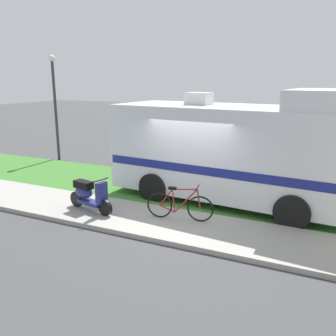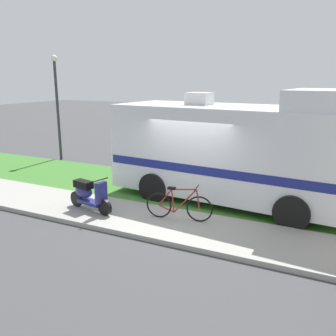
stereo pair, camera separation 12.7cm
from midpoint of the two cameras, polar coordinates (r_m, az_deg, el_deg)
ground_plane at (r=10.26m, az=2.46°, el=-6.74°), size 80.00×80.00×0.00m
sidewalk at (r=9.22m, az=-0.47°, el=-8.78°), size 24.00×2.00×0.12m
grass_strip at (r=11.57m, az=5.37°, el=-4.16°), size 24.00×3.40×0.08m
motorhome_rv at (r=10.72m, az=9.90°, el=2.83°), size 7.04×3.10×3.35m
scooter at (r=10.04m, az=-12.73°, el=-4.05°), size 1.56×0.60×0.97m
bicycle at (r=9.21m, az=1.44°, el=-5.88°), size 1.71×0.52×0.89m
pickup_truck_near at (r=16.11m, az=6.57°, el=4.19°), size 5.31×2.39×1.70m
pickup_truck_far at (r=18.50m, az=22.72°, el=4.65°), size 5.60×2.17×1.84m
street_lamp_post at (r=16.94m, az=-17.57°, el=10.39°), size 0.28×0.28×4.59m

